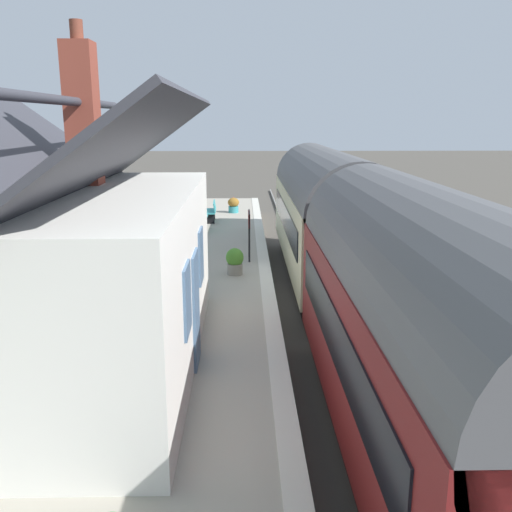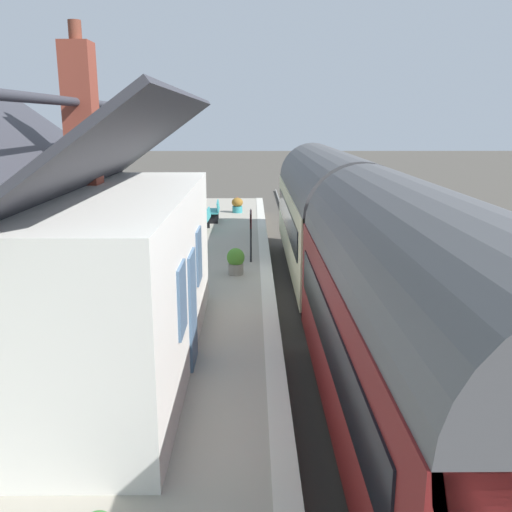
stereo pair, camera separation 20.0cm
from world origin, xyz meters
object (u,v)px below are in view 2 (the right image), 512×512
(planter_by_door, at_px, (237,205))
(planter_bench_right, at_px, (145,266))
(bench_by_lamp, at_px, (216,211))
(bench_mid_platform, at_px, (205,219))
(tree_distant, at_px, (35,154))
(station_sign_board, at_px, (251,223))
(train, at_px, (354,247))
(planter_bench_left, at_px, (236,261))
(station_building, at_px, (71,274))
(planter_edge_near, at_px, (199,239))
(planter_corner_building, at_px, (181,223))
(planter_edge_far, at_px, (191,221))

(planter_by_door, relative_size, planter_bench_right, 0.86)
(bench_by_lamp, distance_m, planter_by_door, 2.51)
(bench_by_lamp, xyz_separation_m, planter_by_door, (2.34, -0.90, -0.09))
(bench_by_lamp, xyz_separation_m, bench_mid_platform, (-2.15, 0.28, 0.00))
(tree_distant, bearing_deg, bench_mid_platform, -118.87)
(station_sign_board, bearing_deg, planter_by_door, 4.15)
(bench_mid_platform, relative_size, planter_by_door, 1.78)
(bench_mid_platform, bearing_deg, train, -153.65)
(train, relative_size, bench_by_lamp, 14.18)
(planter_bench_left, height_order, tree_distant, tree_distant)
(station_building, distance_m, planter_edge_near, 9.60)
(planter_corner_building, distance_m, tree_distant, 9.25)
(planter_edge_far, distance_m, station_sign_board, 5.89)
(bench_mid_platform, bearing_deg, station_sign_board, -158.68)
(planter_bench_left, height_order, planter_bench_right, planter_bench_right)
(train, height_order, planter_edge_far, train)
(station_building, relative_size, planter_bench_left, 10.23)
(planter_bench_right, bearing_deg, train, -106.48)
(planter_bench_left, relative_size, tree_distant, 0.15)
(bench_mid_platform, distance_m, station_sign_board, 5.15)
(train, distance_m, planter_by_door, 13.77)
(planter_bench_left, bearing_deg, bench_by_lamp, 7.51)
(planter_bench_left, bearing_deg, planter_edge_near, 21.84)
(station_building, bearing_deg, station_sign_board, -22.61)
(planter_edge_far, relative_size, planter_corner_building, 1.34)
(station_building, height_order, planter_bench_right, station_building)
(bench_by_lamp, height_order, station_sign_board, station_sign_board)
(station_building, xyz_separation_m, planter_corner_building, (12.13, -0.40, -1.31))
(bench_by_lamp, xyz_separation_m, station_sign_board, (-6.90, -1.57, 0.71))
(bench_mid_platform, relative_size, planter_bench_right, 1.54)
(bench_mid_platform, bearing_deg, planter_bench_left, -167.63)
(planter_corner_building, xyz_separation_m, planter_edge_near, (-2.73, -1.00, -0.07))
(train, bearing_deg, planter_edge_far, 28.21)
(planter_by_door, relative_size, planter_corner_building, 0.98)
(planter_bench_right, height_order, tree_distant, tree_distant)
(planter_by_door, xyz_separation_m, tree_distant, (0.13, 9.57, 2.41))
(bench_by_lamp, relative_size, station_sign_board, 0.90)
(planter_by_door, bearing_deg, planter_bench_right, 169.13)
(bench_mid_platform, distance_m, tree_distant, 9.86)
(planter_corner_building, distance_m, planter_bench_left, 6.58)
(planter_bench_left, distance_m, planter_bench_right, 2.61)
(train, distance_m, planter_bench_left, 3.94)
(planter_bench_left, bearing_deg, planter_by_door, 1.22)
(planter_by_door, xyz_separation_m, station_sign_board, (-9.24, -0.67, 0.81))
(bench_by_lamp, relative_size, bench_mid_platform, 1.00)
(station_sign_board, relative_size, tree_distant, 0.29)
(planter_edge_near, relative_size, tree_distant, 0.12)
(planter_corner_building, relative_size, station_sign_board, 0.52)
(station_building, xyz_separation_m, bench_mid_platform, (12.44, -1.35, -1.23))
(station_building, bearing_deg, bench_by_lamp, -6.38)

